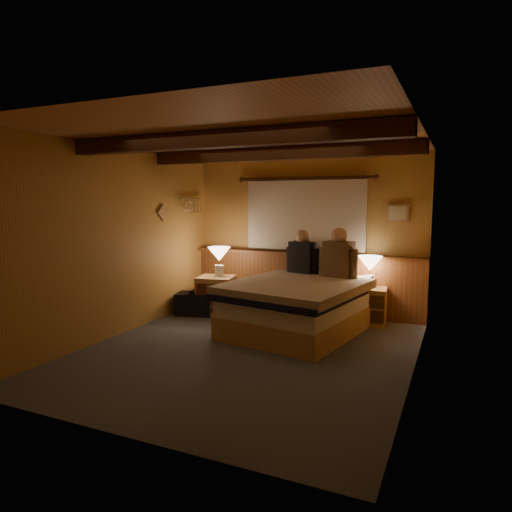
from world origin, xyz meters
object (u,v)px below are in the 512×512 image
Objects in this scene: lamp_left at (219,256)px; duffel_bag at (195,303)px; nightstand_right at (369,306)px; person_left at (303,255)px; nightstand_left at (216,295)px; lamp_right at (370,265)px; bed at (299,306)px; person_right at (338,257)px.

lamp_left is 0.72× the size of duffel_bag.
nightstand_right is 2.30m from lamp_left.
person_left is (1.21, 0.33, 0.03)m from lamp_left.
nightstand_left is at bearing -150.40° from person_left.
nightstand_right is 1.17× the size of lamp_right.
lamp_left is at bearing 173.89° from bed.
nightstand_left is 0.94× the size of person_left.
nightstand_left is 0.34m from duffel_bag.
bed is 1.09m from nightstand_right.
duffel_bag is (-0.32, -0.20, -0.72)m from lamp_left.
person_left reaches higher than nightstand_left.
bed is at bearing -133.05° from lamp_right.
duffel_bag is at bearing -147.82° from person_left.
lamp_right is 0.47m from person_right.
person_right is at bearing -4.21° from duffel_bag.
nightstand_left is at bearing -168.68° from lamp_right.
nightstand_right is (0.77, 0.76, -0.09)m from bed.
lamp_left is (-1.41, 0.41, 0.55)m from bed.
nightstand_right is (2.23, 0.39, -0.03)m from nightstand_left.
nightstand_right is at bearing 54.53° from bed.
lamp_left is at bearing 30.53° from nightstand_left.
bed is 1.57m from lamp_left.
bed is at bearing -26.27° from nightstand_left.
person_left is 1.06× the size of duffel_bag.
lamp_left is 1.79m from person_right.
person_left is 1.78m from duffel_bag.
person_left is (-0.98, -0.02, 0.67)m from nightstand_right.
bed is 3.54× the size of duffel_bag.
nightstand_right is 0.78× the size of person_left.
bed is 4.89× the size of lamp_left.
person_left is (1.25, 0.37, 0.64)m from nightstand_left.
nightstand_right reaches higher than duffel_bag.
person_left is (-0.21, 0.74, 0.58)m from bed.
bed is 1.21m from lamp_right.
lamp_left is 1.02× the size of lamp_right.
person_right reaches higher than lamp_left.
nightstand_right is 1.19m from person_left.
lamp_left is 2.21m from lamp_right.
bed is at bearing -106.51° from person_right.
lamp_right is at bearing 43.78° from person_right.
person_right is (1.82, 0.23, 0.66)m from nightstand_left.
bed is 0.92m from person_right.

